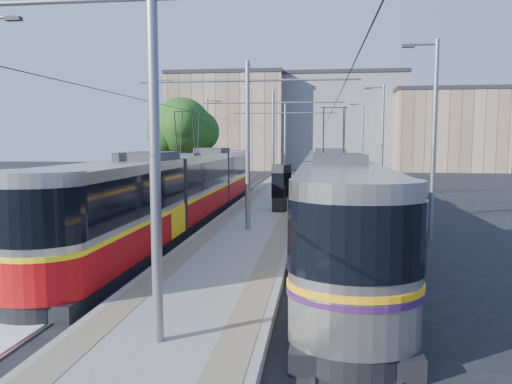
# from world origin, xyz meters

# --- Properties ---
(ground) EXTENTS (160.00, 160.00, 0.00)m
(ground) POSITION_xyz_m (0.00, 0.00, 0.00)
(ground) COLOR black
(ground) RESTS_ON ground
(platform) EXTENTS (4.00, 50.00, 0.30)m
(platform) POSITION_xyz_m (0.00, 17.00, 0.15)
(platform) COLOR gray
(platform) RESTS_ON ground
(tactile_strip_left) EXTENTS (0.70, 50.00, 0.01)m
(tactile_strip_left) POSITION_xyz_m (-1.45, 17.00, 0.30)
(tactile_strip_left) COLOR gray
(tactile_strip_left) RESTS_ON platform
(tactile_strip_right) EXTENTS (0.70, 50.00, 0.01)m
(tactile_strip_right) POSITION_xyz_m (1.45, 17.00, 0.30)
(tactile_strip_right) COLOR gray
(tactile_strip_right) RESTS_ON platform
(rails) EXTENTS (8.71, 70.00, 0.03)m
(rails) POSITION_xyz_m (0.00, 17.00, 0.02)
(rails) COLOR gray
(rails) RESTS_ON ground
(track_arrow) EXTENTS (1.20, 5.00, 0.01)m
(track_arrow) POSITION_xyz_m (-3.60, -3.00, 0.01)
(track_arrow) COLOR silver
(track_arrow) RESTS_ON ground
(tram_left) EXTENTS (2.43, 29.57, 5.50)m
(tram_left) POSITION_xyz_m (-3.60, 11.88, 1.71)
(tram_left) COLOR black
(tram_left) RESTS_ON ground
(tram_right) EXTENTS (2.43, 29.32, 5.50)m
(tram_right) POSITION_xyz_m (3.60, 9.93, 1.86)
(tram_right) COLOR black
(tram_right) RESTS_ON ground
(catenary) EXTENTS (9.20, 70.00, 7.00)m
(catenary) POSITION_xyz_m (0.00, 14.15, 4.52)
(catenary) COLOR gray
(catenary) RESTS_ON platform
(street_lamps) EXTENTS (15.18, 38.22, 8.00)m
(street_lamps) POSITION_xyz_m (-0.00, 21.00, 4.18)
(street_lamps) COLOR gray
(street_lamps) RESTS_ON ground
(shelter) EXTENTS (1.01, 1.28, 2.49)m
(shelter) POSITION_xyz_m (1.02, 13.65, 1.60)
(shelter) COLOR black
(shelter) RESTS_ON platform
(tree) EXTENTS (5.05, 4.67, 7.33)m
(tree) POSITION_xyz_m (-7.13, 24.82, 4.96)
(tree) COLOR #382314
(tree) RESTS_ON ground
(building_left) EXTENTS (16.32, 12.24, 13.62)m
(building_left) POSITION_xyz_m (-10.00, 60.00, 6.82)
(building_left) COLOR tan
(building_left) RESTS_ON ground
(building_centre) EXTENTS (18.36, 14.28, 13.74)m
(building_centre) POSITION_xyz_m (6.00, 64.00, 6.88)
(building_centre) COLOR gray
(building_centre) RESTS_ON ground
(building_right) EXTENTS (14.28, 10.20, 10.97)m
(building_right) POSITION_xyz_m (20.00, 58.00, 5.49)
(building_right) COLOR tan
(building_right) RESTS_ON ground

